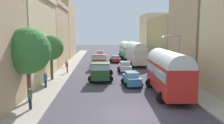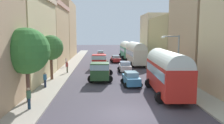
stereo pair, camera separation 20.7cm
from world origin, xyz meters
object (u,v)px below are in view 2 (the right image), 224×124
parked_bus_1 (136,52)px  car_3 (125,67)px  pedestrian_2 (45,79)px  pedestrian_3 (29,98)px  parked_bus_0 (167,71)px  car_0 (100,59)px  pedestrian_1 (67,66)px  cargo_truck_0 (101,70)px  parked_bus_2 (127,49)px  pedestrian_0 (66,62)px  car_1 (101,54)px  cargo_truck_1 (100,61)px  streetlamp_near (175,56)px  car_4 (116,59)px  car_2 (131,79)px

parked_bus_1 → car_3: size_ratio=2.45×
pedestrian_2 → pedestrian_3: size_ratio=0.99×
parked_bus_0 → car_0: size_ratio=2.22×
car_3 → pedestrian_1: (-8.66, -1.34, 0.28)m
parked_bus_1 → cargo_truck_0: (-6.57, -13.52, -1.10)m
car_3 → pedestrian_1: bearing=-171.2°
parked_bus_2 → pedestrian_0: bearing=-132.3°
car_1 → cargo_truck_1: bearing=-90.6°
car_3 → streetlamp_near: size_ratio=0.68×
car_4 → pedestrian_1: (-8.07, -12.85, 0.36)m
car_3 → pedestrian_2: size_ratio=2.16×
parked_bus_1 → car_1: (-6.51, 16.32, -1.61)m
parked_bus_0 → car_1: (-6.18, 36.74, -1.58)m
cargo_truck_0 → streetlamp_near: bearing=-28.2°
car_1 → pedestrian_2: pedestrian_2 is taller
car_2 → car_4: (-0.23, 20.85, -0.08)m
cargo_truck_0 → streetlamp_near: streetlamp_near is taller
parked_bus_1 → pedestrian_3: bearing=-116.3°
parked_bus_0 → car_1: bearing=99.5°
parked_bus_0 → car_1: 37.29m
pedestrian_3 → streetlamp_near: 15.08m
car_4 → pedestrian_3: (-8.61, -28.63, 0.32)m
cargo_truck_0 → car_2: 4.56m
car_4 → cargo_truck_0: bearing=-100.1°
pedestrian_0 → pedestrian_1: bearing=-80.0°
parked_bus_1 → cargo_truck_1: parked_bus_1 is taller
car_4 → pedestrian_1: bearing=-122.1°
car_3 → streetlamp_near: (4.16, -10.60, 2.68)m
pedestrian_1 → streetlamp_near: size_ratio=0.33×
parked_bus_2 → cargo_truck_0: bearing=-104.4°
pedestrian_3 → car_2: bearing=41.3°
car_0 → parked_bus_2: bearing=49.8°
pedestrian_1 → car_1: bearing=78.7°
car_3 → pedestrian_3: bearing=-118.3°
parked_bus_1 → streetlamp_near: size_ratio=1.66×
cargo_truck_0 → cargo_truck_1: 10.14m
car_3 → pedestrian_2: bearing=-133.7°
parked_bus_0 → cargo_truck_1: size_ratio=1.29×
cargo_truck_0 → pedestrian_0: 12.69m
pedestrian_1 → parked_bus_1: bearing=36.6°
parked_bus_0 → parked_bus_2: 31.70m
cargo_truck_0 → streetlamp_near: size_ratio=1.28×
car_1 → pedestrian_2: (-5.99, -33.65, 0.25)m
pedestrian_2 → parked_bus_2: bearing=66.7°
car_1 → car_3: size_ratio=1.08×
car_1 → pedestrian_2: 34.18m
car_0 → streetlamp_near: (8.00, -21.42, 2.70)m
parked_bus_2 → cargo_truck_1: bearing=-114.0°
car_0 → car_2: car_2 is taller
car_2 → car_4: size_ratio=0.93×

